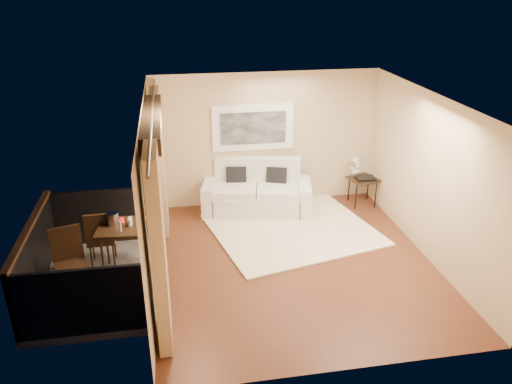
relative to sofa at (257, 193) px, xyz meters
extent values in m
plane|color=brown|center=(0.26, -2.09, -0.36)|extent=(5.00, 5.00, 0.00)
plane|color=white|center=(0.26, -2.09, 2.34)|extent=(5.00, 5.00, 0.00)
plane|color=tan|center=(0.26, 0.41, 0.99)|extent=(4.50, 0.00, 4.50)
plane|color=tan|center=(0.26, -4.59, 0.99)|extent=(4.50, 0.00, 4.50)
plane|color=tan|center=(2.51, -2.09, 0.99)|extent=(0.00, 5.00, 5.00)
plane|color=tan|center=(-1.99, -0.24, 0.99)|extent=(0.00, 2.70, 2.70)
plane|color=tan|center=(-1.99, -3.94, 0.99)|extent=(0.00, 2.70, 2.70)
plane|color=tan|center=(-1.99, -2.09, 2.19)|extent=(0.00, 2.40, 2.40)
cube|color=#301E10|center=(-1.87, -2.09, 2.16)|extent=(0.28, 2.40, 0.22)
cube|color=#605B56|center=(-2.89, -2.09, -0.42)|extent=(1.80, 2.60, 0.12)
cube|color=black|center=(-3.75, -2.09, 0.14)|extent=(0.06, 2.60, 1.00)
cube|color=black|center=(-2.89, -0.82, 0.14)|extent=(1.80, 0.06, 1.00)
cube|color=black|center=(-2.89, -3.36, 0.14)|extent=(1.80, 0.06, 1.00)
cube|color=#301E10|center=(-3.75, -2.09, 0.66)|extent=(0.10, 2.60, 0.06)
cube|color=tan|center=(-1.85, -0.54, 0.96)|extent=(0.16, 0.75, 2.62)
cube|color=tan|center=(-1.85, -3.64, 0.96)|extent=(0.16, 0.75, 2.62)
cylinder|color=#4C473F|center=(-1.85, -2.09, 2.27)|extent=(0.04, 4.80, 0.04)
cube|color=white|center=(-0.02, 0.38, 1.26)|extent=(1.62, 0.05, 0.92)
cube|color=black|center=(-0.02, 0.34, 1.26)|extent=(1.30, 0.02, 0.64)
cube|color=#FDECCC|center=(0.50, -0.99, -0.34)|extent=(3.31, 3.04, 0.04)
cube|color=white|center=(-0.02, -0.07, -0.15)|extent=(1.87, 1.25, 0.42)
cube|color=white|center=(0.06, 0.27, 0.25)|extent=(1.73, 0.58, 0.83)
cube|color=white|center=(-0.94, 0.12, -0.05)|extent=(0.43, 0.94, 0.63)
cube|color=white|center=(0.90, -0.27, -0.05)|extent=(0.43, 0.94, 0.63)
cube|color=white|center=(-0.43, -0.02, 0.13)|extent=(0.96, 0.96, 0.14)
cube|color=white|center=(0.38, -0.19, 0.13)|extent=(0.96, 0.96, 0.14)
cube|color=black|center=(-0.39, 0.21, 0.31)|extent=(0.42, 0.23, 0.41)
cube|color=black|center=(0.40, 0.04, 0.31)|extent=(0.44, 0.31, 0.41)
cube|color=#301E10|center=(2.19, -0.09, 0.19)|extent=(0.66, 0.66, 0.04)
cylinder|color=black|center=(1.98, -0.31, -0.09)|extent=(0.03, 0.03, 0.54)
cylinder|color=black|center=(2.40, -0.31, -0.09)|extent=(0.03, 0.03, 0.54)
cylinder|color=black|center=(1.98, 0.12, -0.09)|extent=(0.03, 0.03, 0.54)
cylinder|color=black|center=(2.40, 0.12, -0.09)|extent=(0.03, 0.03, 0.54)
cube|color=black|center=(2.21, -0.15, 0.24)|extent=(0.38, 0.28, 0.05)
imported|color=white|center=(2.06, 0.04, 0.44)|extent=(0.28, 0.25, 0.45)
cube|color=#301E10|center=(-2.48, -1.89, 0.44)|extent=(0.76, 0.76, 0.05)
cylinder|color=#301E10|center=(-2.76, -2.18, 0.02)|extent=(0.04, 0.04, 0.76)
cylinder|color=#301E10|center=(-2.20, -2.18, 0.02)|extent=(0.04, 0.04, 0.76)
cylinder|color=#301E10|center=(-2.76, -1.61, 0.02)|extent=(0.04, 0.04, 0.76)
cylinder|color=#301E10|center=(-2.20, -1.61, 0.02)|extent=(0.04, 0.04, 0.76)
cube|color=#301E10|center=(-2.84, -1.59, 0.10)|extent=(0.45, 0.45, 0.05)
cube|color=#301E10|center=(-2.83, -1.78, 0.35)|extent=(0.43, 0.07, 0.56)
cylinder|color=#301E10|center=(-2.68, -1.40, -0.14)|extent=(0.03, 0.03, 0.44)
cylinder|color=#301E10|center=(-3.02, -1.42, -0.14)|extent=(0.03, 0.03, 0.44)
cylinder|color=#301E10|center=(-2.66, -1.75, -0.14)|extent=(0.03, 0.03, 0.44)
cylinder|color=#301E10|center=(-3.01, -1.77, -0.14)|extent=(0.03, 0.03, 0.44)
cube|color=#301E10|center=(-3.19, -2.40, 0.12)|extent=(0.56, 0.56, 0.05)
cube|color=#301E10|center=(-3.25, -2.21, 0.38)|extent=(0.44, 0.18, 0.58)
cylinder|color=#301E10|center=(-3.31, -2.63, -0.13)|extent=(0.03, 0.03, 0.46)
cylinder|color=#301E10|center=(-2.96, -2.52, -0.13)|extent=(0.03, 0.03, 0.46)
cylinder|color=#301E10|center=(-3.41, -2.28, -0.13)|extent=(0.03, 0.03, 0.46)
cylinder|color=#301E10|center=(-3.07, -2.18, -0.13)|extent=(0.03, 0.03, 0.46)
cylinder|color=white|center=(-2.59, -1.82, 0.56)|extent=(0.18, 0.18, 0.20)
cylinder|color=red|center=(-2.46, -1.77, 0.50)|extent=(0.06, 0.06, 0.07)
cylinder|color=silver|center=(-2.47, -2.09, 0.55)|extent=(0.04, 0.04, 0.18)
cylinder|color=white|center=(-2.34, -1.93, 0.52)|extent=(0.06, 0.06, 0.12)
cylinder|color=white|center=(-2.33, -1.86, 0.52)|extent=(0.06, 0.06, 0.12)
camera|label=1|loc=(-1.58, -9.01, 4.05)|focal=35.00mm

